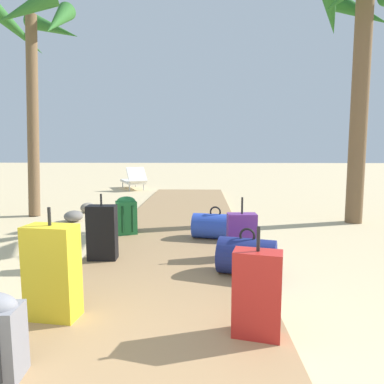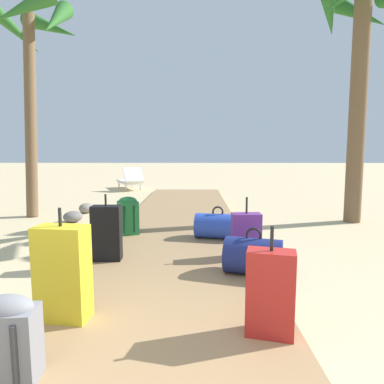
% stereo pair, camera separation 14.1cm
% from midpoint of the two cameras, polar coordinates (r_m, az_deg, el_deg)
% --- Properties ---
extents(ground_plane, '(60.00, 60.00, 0.00)m').
position_cam_midpoint_polar(ground_plane, '(5.13, -2.01, -8.16)').
color(ground_plane, '#D1BA8C').
extents(boardwalk, '(2.00, 9.79, 0.08)m').
position_cam_midpoint_polar(boardwalk, '(6.07, -1.42, -5.36)').
color(boardwalk, '#9E7A51').
rests_on(boardwalk, ground).
extents(duffel_bag_navy, '(0.66, 0.53, 0.49)m').
position_cam_midpoint_polar(duffel_bag_navy, '(3.57, 10.36, -10.63)').
color(duffel_bag_navy, navy).
rests_on(duffel_bag_navy, boardwalk).
extents(duffel_bag_blue, '(0.70, 0.47, 0.47)m').
position_cam_midpoint_polar(duffel_bag_blue, '(4.91, 4.76, -5.74)').
color(duffel_bag_blue, '#2847B7').
rests_on(duffel_bag_blue, boardwalk).
extents(backpack_green, '(0.36, 0.34, 0.57)m').
position_cam_midpoint_polar(backpack_green, '(5.23, -10.24, -3.70)').
color(backpack_green, '#237538').
rests_on(backpack_green, boardwalk).
extents(suitcase_red, '(0.36, 0.25, 0.77)m').
position_cam_midpoint_polar(suitcase_red, '(2.45, 12.58, -16.38)').
color(suitcase_red, red).
rests_on(suitcase_red, boardwalk).
extents(suitcase_yellow, '(0.40, 0.26, 0.85)m').
position_cam_midpoint_polar(suitcase_yellow, '(2.79, -21.11, -12.46)').
color(suitcase_yellow, gold).
rests_on(suitcase_yellow, boardwalk).
extents(suitcase_purple, '(0.35, 0.20, 0.72)m').
position_cam_midpoint_polar(suitcase_purple, '(4.08, 9.34, -7.24)').
color(suitcase_purple, '#6B2D84').
rests_on(suitcase_purple, boardwalk).
extents(suitcase_black, '(0.33, 0.19, 0.77)m').
position_cam_midpoint_polar(suitcase_black, '(4.07, -13.92, -6.63)').
color(suitcase_black, black).
rests_on(suitcase_black, boardwalk).
extents(palm_tree_far_left, '(2.00, 1.98, 4.39)m').
position_cam_midpoint_polar(palm_tree_far_left, '(8.04, -25.05, 22.11)').
color(palm_tree_far_left, brown).
rests_on(palm_tree_far_left, ground).
extents(palm_tree_far_right, '(1.79, 1.88, 4.43)m').
position_cam_midpoint_polar(palm_tree_far_right, '(7.21, 27.61, 22.30)').
color(palm_tree_far_right, brown).
rests_on(palm_tree_far_right, ground).
extents(lounge_chair, '(1.19, 1.66, 0.78)m').
position_cam_midpoint_polar(lounge_chair, '(11.74, -9.45, 2.04)').
color(lounge_chair, white).
rests_on(lounge_chair, ground).
extents(rock_left_far, '(0.39, 0.42, 0.21)m').
position_cam_midpoint_polar(rock_left_far, '(7.65, -16.60, -2.54)').
color(rock_left_far, gray).
rests_on(rock_left_far, ground).
extents(rock_left_mid, '(0.41, 0.44, 0.21)m').
position_cam_midpoint_polar(rock_left_mid, '(6.77, -18.74, -3.86)').
color(rock_left_mid, slate).
rests_on(rock_left_mid, ground).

